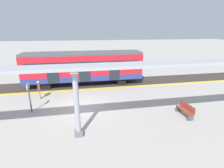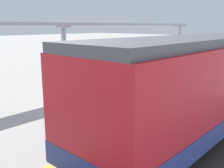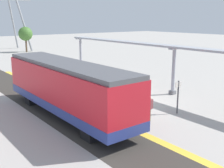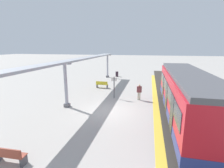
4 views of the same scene
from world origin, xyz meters
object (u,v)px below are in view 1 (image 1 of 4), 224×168
(canopy_pillar_second, at_px, (77,104))
(passenger_waiting_near_edge, at_px, (39,88))
(bench_mid_platform, at_px, (186,110))
(train_near_carriage, at_px, (84,68))
(platform_info_sign, at_px, (29,95))

(canopy_pillar_second, relative_size, passenger_waiting_near_edge, 2.42)
(canopy_pillar_second, xyz_separation_m, bench_mid_platform, (-0.96, 7.23, -1.49))
(train_near_carriage, xyz_separation_m, platform_info_sign, (5.96, -4.01, -0.50))
(canopy_pillar_second, distance_m, bench_mid_platform, 7.44)
(bench_mid_platform, relative_size, passenger_waiting_near_edge, 0.96)
(canopy_pillar_second, height_order, bench_mid_platform, canopy_pillar_second)
(train_near_carriage, height_order, canopy_pillar_second, canopy_pillar_second)
(platform_info_sign, relative_size, passenger_waiting_near_edge, 1.39)
(platform_info_sign, bearing_deg, passenger_waiting_near_edge, 178.51)
(bench_mid_platform, bearing_deg, platform_info_sign, -103.46)
(passenger_waiting_near_edge, bearing_deg, train_near_carriage, 131.10)
(canopy_pillar_second, relative_size, bench_mid_platform, 2.52)
(platform_info_sign, bearing_deg, train_near_carriage, 146.07)
(train_near_carriage, bearing_deg, passenger_waiting_near_edge, -48.90)
(train_near_carriage, relative_size, platform_info_sign, 5.54)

